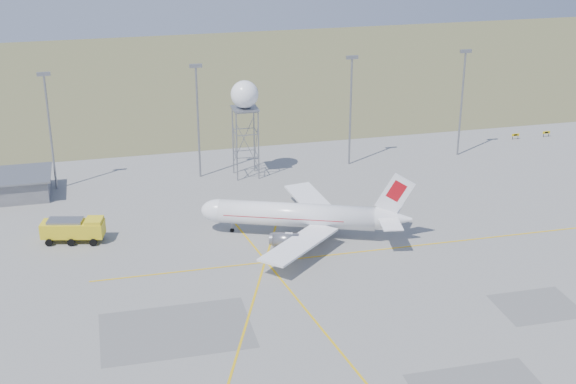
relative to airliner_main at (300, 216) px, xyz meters
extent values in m
plane|color=gray|center=(-1.11, -37.30, -3.32)|extent=(400.00, 400.00, 0.00)
cube|color=#555E33|center=(-1.11, 102.70, -3.31)|extent=(400.00, 120.00, 0.03)
cylinder|color=gray|center=(-36.11, 28.70, 6.68)|extent=(0.36, 0.36, 20.00)
cube|color=gray|center=(-36.11, 28.70, 16.88)|extent=(2.20, 0.50, 0.60)
cylinder|color=gray|center=(-11.11, 28.70, 6.68)|extent=(0.36, 0.36, 20.00)
cube|color=gray|center=(-11.11, 28.70, 16.88)|extent=(2.20, 0.50, 0.60)
cylinder|color=gray|center=(16.89, 28.70, 6.68)|extent=(0.36, 0.36, 20.00)
cube|color=gray|center=(16.89, 28.70, 16.88)|extent=(2.20, 0.50, 0.60)
cylinder|color=gray|center=(38.89, 28.70, 6.68)|extent=(0.36, 0.36, 20.00)
cube|color=gray|center=(38.89, 28.70, 16.88)|extent=(2.20, 0.50, 0.60)
cylinder|color=black|center=(53.89, 34.70, -2.92)|extent=(0.10, 0.10, 0.80)
cylinder|color=black|center=(55.09, 34.70, -2.92)|extent=(0.10, 0.10, 0.80)
cube|color=yellow|center=(54.49, 34.70, -2.37)|extent=(1.60, 0.15, 0.50)
cube|color=black|center=(54.49, 34.62, -2.37)|extent=(0.80, 0.03, 0.30)
cylinder|color=black|center=(60.89, 34.70, -2.92)|extent=(0.10, 0.10, 0.80)
cylinder|color=black|center=(62.09, 34.70, -2.92)|extent=(0.10, 0.10, 0.80)
cube|color=yellow|center=(61.49, 34.70, -2.37)|extent=(1.60, 0.15, 0.50)
cube|color=black|center=(61.49, 34.62, -2.37)|extent=(0.80, 0.03, 0.30)
cylinder|color=white|center=(-0.51, 0.20, 0.09)|extent=(23.08, 11.86, 3.60)
ellipsoid|color=white|center=(-11.40, 4.45, 0.09)|extent=(6.67, 5.44, 3.60)
cube|color=black|center=(-12.40, 4.85, 0.63)|extent=(1.99, 2.34, 0.88)
cone|color=white|center=(12.89, -5.04, 0.36)|extent=(6.33, 5.31, 3.60)
cube|color=white|center=(12.89, -5.04, 4.14)|extent=(5.46, 2.35, 6.76)
cube|color=#B50C15|center=(13.06, -5.10, 4.77)|extent=(3.00, 1.41, 3.47)
cube|color=white|center=(13.52, -2.19, 0.81)|extent=(4.48, 5.65, 0.16)
cube|color=white|center=(11.42, -7.55, 0.81)|extent=(4.48, 5.65, 0.16)
cube|color=white|center=(3.69, 7.24, -0.81)|extent=(5.47, 14.69, 0.32)
cube|color=white|center=(-2.20, -7.83, -0.81)|extent=(13.50, 12.92, 0.32)
cylinder|color=slate|center=(0.55, 5.38, -1.61)|extent=(4.27, 3.30, 2.07)
cylinder|color=slate|center=(-3.25, -4.33, -1.61)|extent=(4.27, 3.30, 2.07)
cube|color=#B50C15|center=(-2.18, 0.85, 0.18)|extent=(18.07, 9.93, 0.11)
cylinder|color=black|center=(-9.72, 3.80, -2.92)|extent=(0.82, 0.82, 0.81)
cube|color=black|center=(1.17, -0.46, -2.92)|extent=(2.80, 5.35, 0.81)
cylinder|color=gray|center=(1.17, -0.46, -2.51)|extent=(0.28, 0.28, 1.62)
cylinder|color=gray|center=(-4.97, 25.11, 2.97)|extent=(0.23, 0.23, 12.59)
cylinder|color=gray|center=(-1.10, 25.11, 2.97)|extent=(0.23, 0.23, 12.59)
cylinder|color=gray|center=(-1.10, 28.98, 2.97)|extent=(0.23, 0.23, 12.59)
cylinder|color=gray|center=(-4.97, 28.98, 2.97)|extent=(0.23, 0.23, 12.59)
cube|color=gray|center=(-3.03, 27.04, 9.27)|extent=(4.47, 4.47, 0.24)
sphere|color=white|center=(-3.03, 27.04, 11.79)|extent=(4.84, 4.84, 4.84)
cube|color=yellow|center=(-33.11, 6.16, -1.30)|extent=(9.54, 5.03, 2.22)
cube|color=yellow|center=(-29.97, 5.42, -0.39)|extent=(3.01, 3.31, 1.41)
cube|color=black|center=(-29.28, 5.26, -0.29)|extent=(0.70, 2.58, 1.01)
cube|color=gray|center=(-34.10, 6.39, 0.01)|extent=(5.47, 3.52, 0.40)
camera|label=1|loc=(-27.72, -105.93, 47.98)|focal=50.00mm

